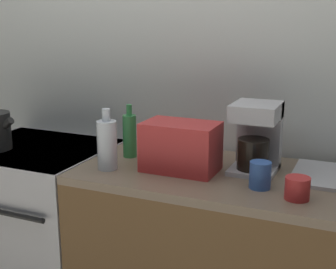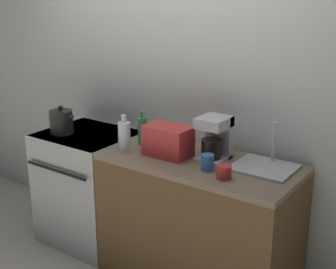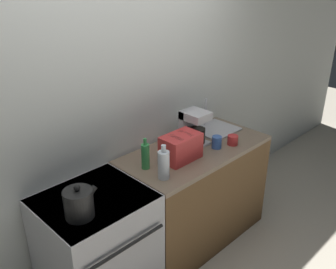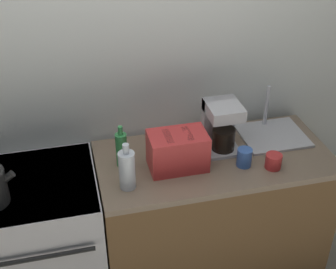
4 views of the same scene
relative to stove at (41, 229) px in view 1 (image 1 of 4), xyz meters
The scene contains 8 objects.
wall_back 1.07m from the stove, 34.16° to the left, with size 8.00×0.05×2.60m.
stove is the anchor object (origin of this frame).
toaster 0.99m from the stove, ahead, with size 0.32×0.20×0.21m.
coffee_maker 1.27m from the stove, ahead, with size 0.19×0.22×0.30m.
bottle_clear 0.78m from the stove, 16.17° to the right, with size 0.09×0.09×0.27m.
bottle_green 0.77m from the stove, ahead, with size 0.06×0.06×0.25m.
cup_blue 1.29m from the stove, ahead, with size 0.08×0.08×0.11m.
cup_red 1.43m from the stove, ahead, with size 0.09×0.09×0.08m.
Camera 1 is at (0.97, -1.50, 1.58)m, focal length 50.00 mm.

